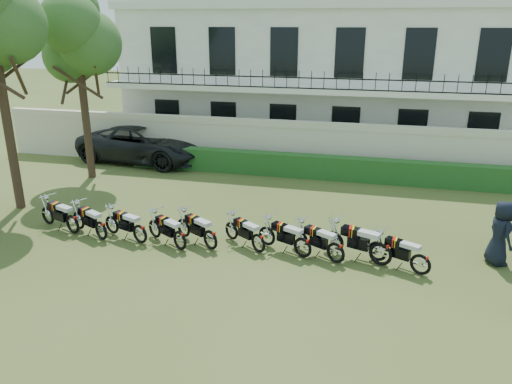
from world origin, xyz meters
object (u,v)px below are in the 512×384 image
at_px(tree_west_near, 77,36).
at_px(motorcycle_2, 140,230).
at_px(motorcycle_6, 303,243).
at_px(motorcycle_0, 72,220).
at_px(motorcycle_9, 421,260).
at_px(motorcycle_3, 180,236).
at_px(motorcycle_5, 258,239).
at_px(motorcycle_7, 336,248).
at_px(suv, 144,144).
at_px(motorcycle_8, 381,249).
at_px(motorcycle_4, 210,235).
at_px(officer_3, 500,233).
at_px(motorcycle_1, 101,226).

relative_size(tree_west_near, motorcycle_2, 4.41).
bearing_deg(tree_west_near, motorcycle_6, -28.99).
distance_m(motorcycle_0, motorcycle_6, 7.39).
bearing_deg(motorcycle_9, motorcycle_3, 117.71).
bearing_deg(motorcycle_2, motorcycle_5, -64.96).
bearing_deg(motorcycle_6, tree_west_near, 86.26).
height_order(motorcycle_5, motorcycle_7, motorcycle_7).
bearing_deg(motorcycle_9, motorcycle_6, 112.00).
distance_m(motorcycle_6, suv, 12.45).
relative_size(motorcycle_0, motorcycle_7, 1.10).
distance_m(motorcycle_5, motorcycle_7, 2.27).
relative_size(motorcycle_2, motorcycle_5, 1.16).
distance_m(motorcycle_5, motorcycle_8, 3.48).
distance_m(motorcycle_0, motorcycle_4, 4.65).
relative_size(motorcycle_0, motorcycle_3, 1.12).
bearing_deg(motorcycle_7, motorcycle_6, 112.91).
bearing_deg(motorcycle_5, motorcycle_7, -59.07).
xyz_separation_m(motorcycle_7, motorcycle_9, (2.26, -0.16, -0.01)).
xyz_separation_m(motorcycle_0, motorcycle_7, (8.34, -0.05, -0.01)).
height_order(motorcycle_7, motorcycle_9, motorcycle_7).
relative_size(motorcycle_2, suv, 0.28).
height_order(motorcycle_8, suv, suv).
xyz_separation_m(motorcycle_5, officer_3, (6.65, 0.96, 0.47)).
bearing_deg(motorcycle_6, motorcycle_8, -64.17).
height_order(motorcycle_5, officer_3, officer_3).
distance_m(motorcycle_1, motorcycle_5, 4.95).
xyz_separation_m(tree_west_near, motorcycle_0, (2.74, -5.68, -5.40)).
relative_size(motorcycle_6, officer_3, 0.95).
bearing_deg(motorcycle_7, tree_west_near, 92.42).
xyz_separation_m(motorcycle_3, motorcycle_4, (0.87, 0.24, 0.01)).
distance_m(tree_west_near, officer_3, 16.89).
bearing_deg(motorcycle_6, motorcycle_5, 114.60).
bearing_deg(motorcycle_2, motorcycle_4, -66.29).
xyz_separation_m(motorcycle_0, motorcycle_3, (3.78, -0.31, -0.02)).
height_order(motorcycle_4, motorcycle_8, motorcycle_8).
height_order(suv, officer_3, officer_3).
distance_m(tree_west_near, motorcycle_9, 15.56).
bearing_deg(motorcycle_9, motorcycle_2, 116.59).
xyz_separation_m(motorcycle_4, motorcycle_6, (2.74, 0.14, -0.00)).
relative_size(motorcycle_3, officer_3, 0.89).
bearing_deg(motorcycle_1, motorcycle_2, -60.72).
xyz_separation_m(tree_west_near, motorcycle_8, (12.30, -5.59, -5.36)).
relative_size(motorcycle_1, officer_3, 0.94).
bearing_deg(tree_west_near, motorcycle_9, -23.80).
height_order(motorcycle_7, officer_3, officer_3).
bearing_deg(motorcycle_3, motorcycle_1, 118.25).
bearing_deg(tree_west_near, motorcycle_5, -32.41).
relative_size(motorcycle_2, motorcycle_4, 1.07).
bearing_deg(motorcycle_2, officer_3, -62.19).
bearing_deg(motorcycle_6, motorcycle_0, 115.78).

